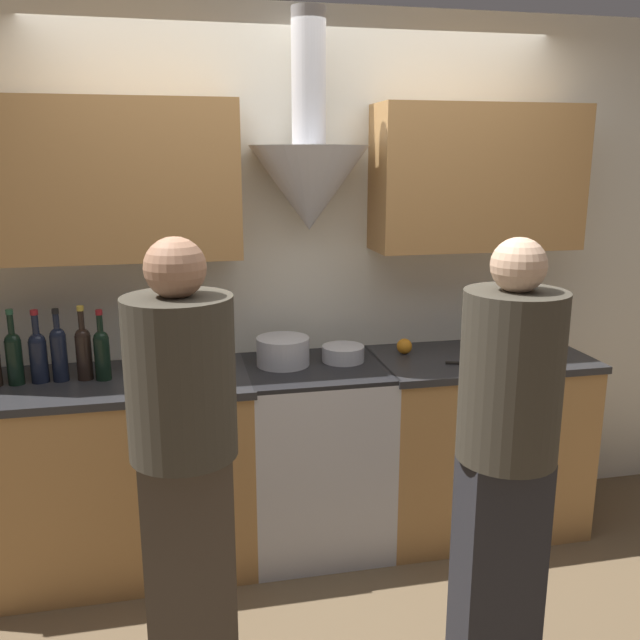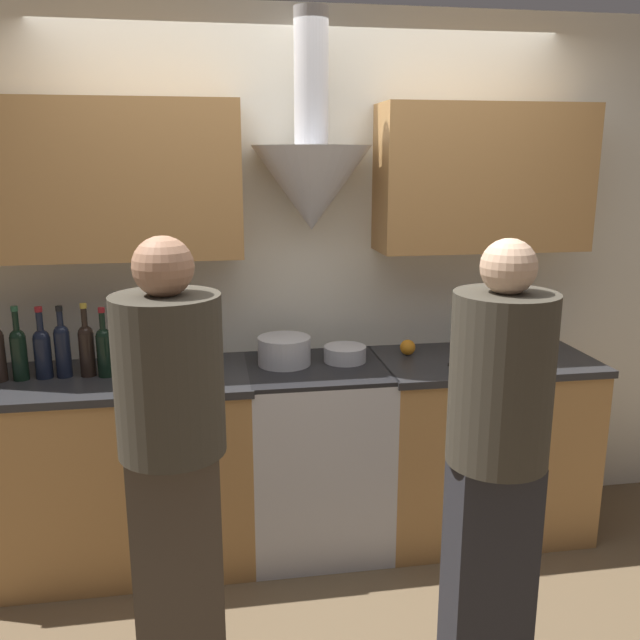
{
  "view_description": "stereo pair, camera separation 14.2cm",
  "coord_description": "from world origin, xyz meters",
  "px_view_note": "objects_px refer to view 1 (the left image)",
  "views": [
    {
      "loc": [
        -0.63,
        -2.71,
        1.91
      ],
      "look_at": [
        0.0,
        0.21,
        1.18
      ],
      "focal_mm": 38.0,
      "sensor_mm": 36.0,
      "label": 1
    },
    {
      "loc": [
        -0.49,
        -2.74,
        1.91
      ],
      "look_at": [
        0.0,
        0.21,
        1.18
      ],
      "focal_mm": 38.0,
      "sensor_mm": 36.0,
      "label": 2
    }
  ],
  "objects_px": {
    "stove_range": "(316,455)",
    "wine_bottle_5": "(59,351)",
    "wine_bottle_4": "(38,354)",
    "person_foreground_right": "(506,453)",
    "wine_bottle_3": "(14,355)",
    "wine_bottle_6": "(84,350)",
    "mixing_bowl": "(343,353)",
    "wine_bottle_7": "(102,352)",
    "orange_fruit": "(404,346)",
    "person_foreground_left": "(185,461)",
    "stock_pot": "(283,351)"
  },
  "relations": [
    {
      "from": "wine_bottle_4",
      "to": "mixing_bowl",
      "type": "distance_m",
      "value": 1.39
    },
    {
      "from": "orange_fruit",
      "to": "stock_pot",
      "type": "bearing_deg",
      "value": -174.83
    },
    {
      "from": "wine_bottle_3",
      "to": "wine_bottle_7",
      "type": "xyz_separation_m",
      "value": [
        0.37,
        -0.01,
        -0.0
      ]
    },
    {
      "from": "orange_fruit",
      "to": "wine_bottle_4",
      "type": "bearing_deg",
      "value": -177.27
    },
    {
      "from": "mixing_bowl",
      "to": "orange_fruit",
      "type": "distance_m",
      "value": 0.34
    },
    {
      "from": "wine_bottle_5",
      "to": "stock_pot",
      "type": "bearing_deg",
      "value": 1.41
    },
    {
      "from": "orange_fruit",
      "to": "wine_bottle_5",
      "type": "bearing_deg",
      "value": -177.13
    },
    {
      "from": "wine_bottle_4",
      "to": "person_foreground_right",
      "type": "bearing_deg",
      "value": -32.58
    },
    {
      "from": "orange_fruit",
      "to": "person_foreground_left",
      "type": "relative_size",
      "value": 0.05
    },
    {
      "from": "wine_bottle_5",
      "to": "stock_pot",
      "type": "height_order",
      "value": "wine_bottle_5"
    },
    {
      "from": "wine_bottle_5",
      "to": "orange_fruit",
      "type": "bearing_deg",
      "value": 2.87
    },
    {
      "from": "wine_bottle_3",
      "to": "person_foreground_left",
      "type": "distance_m",
      "value": 1.16
    },
    {
      "from": "stove_range",
      "to": "mixing_bowl",
      "type": "bearing_deg",
      "value": 19.32
    },
    {
      "from": "mixing_bowl",
      "to": "stock_pot",
      "type": "bearing_deg",
      "value": -179.93
    },
    {
      "from": "wine_bottle_6",
      "to": "stove_range",
      "type": "bearing_deg",
      "value": -1.32
    },
    {
      "from": "wine_bottle_5",
      "to": "wine_bottle_4",
      "type": "bearing_deg",
      "value": -179.81
    },
    {
      "from": "stove_range",
      "to": "wine_bottle_4",
      "type": "bearing_deg",
      "value": 178.77
    },
    {
      "from": "stove_range",
      "to": "mixing_bowl",
      "type": "distance_m",
      "value": 0.52
    },
    {
      "from": "wine_bottle_5",
      "to": "person_foreground_right",
      "type": "relative_size",
      "value": 0.2
    },
    {
      "from": "wine_bottle_6",
      "to": "mixing_bowl",
      "type": "xyz_separation_m",
      "value": [
        1.2,
        0.03,
        -0.1
      ]
    },
    {
      "from": "mixing_bowl",
      "to": "orange_fruit",
      "type": "bearing_deg",
      "value": 9.65
    },
    {
      "from": "wine_bottle_7",
      "to": "person_foreground_right",
      "type": "distance_m",
      "value": 1.78
    },
    {
      "from": "stock_pot",
      "to": "person_foreground_left",
      "type": "relative_size",
      "value": 0.15
    },
    {
      "from": "wine_bottle_5",
      "to": "stove_range",
      "type": "bearing_deg",
      "value": -1.34
    },
    {
      "from": "mixing_bowl",
      "to": "wine_bottle_4",
      "type": "bearing_deg",
      "value": -178.95
    },
    {
      "from": "orange_fruit",
      "to": "person_foreground_left",
      "type": "height_order",
      "value": "person_foreground_left"
    },
    {
      "from": "wine_bottle_5",
      "to": "mixing_bowl",
      "type": "distance_m",
      "value": 1.31
    },
    {
      "from": "mixing_bowl",
      "to": "person_foreground_right",
      "type": "bearing_deg",
      "value": -74.78
    },
    {
      "from": "wine_bottle_3",
      "to": "stock_pot",
      "type": "distance_m",
      "value": 1.19
    },
    {
      "from": "stove_range",
      "to": "wine_bottle_5",
      "type": "xyz_separation_m",
      "value": [
        -1.15,
        0.03,
        0.6
      ]
    },
    {
      "from": "stove_range",
      "to": "mixing_bowl",
      "type": "height_order",
      "value": "mixing_bowl"
    },
    {
      "from": "stock_pot",
      "to": "person_foreground_left",
      "type": "distance_m",
      "value": 1.07
    },
    {
      "from": "wine_bottle_6",
      "to": "wine_bottle_3",
      "type": "bearing_deg",
      "value": -178.62
    },
    {
      "from": "wine_bottle_4",
      "to": "wine_bottle_6",
      "type": "bearing_deg",
      "value": -0.75
    },
    {
      "from": "wine_bottle_7",
      "to": "person_foreground_left",
      "type": "distance_m",
      "value": 0.97
    },
    {
      "from": "wine_bottle_3",
      "to": "wine_bottle_6",
      "type": "distance_m",
      "value": 0.29
    },
    {
      "from": "mixing_bowl",
      "to": "person_foreground_right",
      "type": "distance_m",
      "value": 1.15
    },
    {
      "from": "orange_fruit",
      "to": "person_foreground_left",
      "type": "bearing_deg",
      "value": -137.97
    },
    {
      "from": "wine_bottle_3",
      "to": "wine_bottle_5",
      "type": "bearing_deg",
      "value": 3.03
    },
    {
      "from": "wine_bottle_4",
      "to": "stock_pot",
      "type": "height_order",
      "value": "wine_bottle_4"
    },
    {
      "from": "person_foreground_right",
      "to": "mixing_bowl",
      "type": "bearing_deg",
      "value": 105.22
    },
    {
      "from": "wine_bottle_3",
      "to": "mixing_bowl",
      "type": "bearing_deg",
      "value": 1.34
    },
    {
      "from": "wine_bottle_5",
      "to": "person_foreground_left",
      "type": "distance_m",
      "value": 1.07
    },
    {
      "from": "person_foreground_right",
      "to": "person_foreground_left",
      "type": "bearing_deg",
      "value": 171.66
    },
    {
      "from": "person_foreground_left",
      "to": "stove_range",
      "type": "bearing_deg",
      "value": 54.8
    },
    {
      "from": "wine_bottle_7",
      "to": "mixing_bowl",
      "type": "bearing_deg",
      "value": 2.49
    },
    {
      "from": "wine_bottle_6",
      "to": "person_foreground_right",
      "type": "relative_size",
      "value": 0.2
    },
    {
      "from": "wine_bottle_3",
      "to": "wine_bottle_6",
      "type": "xyz_separation_m",
      "value": [
        0.29,
        0.01,
        0.0
      ]
    },
    {
      "from": "wine_bottle_3",
      "to": "person_foreground_right",
      "type": "xyz_separation_m",
      "value": [
        1.79,
        -1.07,
        -0.15
      ]
    },
    {
      "from": "wine_bottle_6",
      "to": "wine_bottle_7",
      "type": "relative_size",
      "value": 1.05
    }
  ]
}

